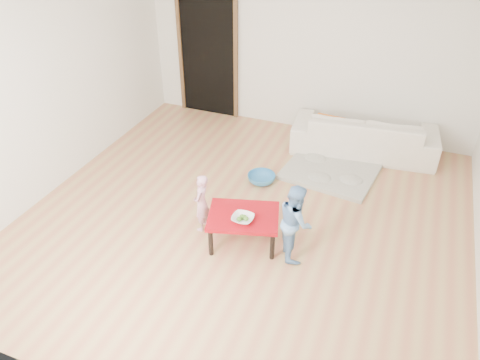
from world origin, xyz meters
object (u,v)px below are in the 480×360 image
Objects in this scene: red_table at (243,229)px; sofa at (364,134)px; bowl at (243,219)px; child_blue at (296,221)px; child_pink at (201,203)px; basin at (261,179)px.

sofa is at bearing 70.40° from red_table.
bowl is at bearing -72.81° from red_table.
child_blue is (0.56, 0.03, 0.24)m from red_table.
child_pink is (-0.52, 0.06, 0.16)m from red_table.
bowl is at bearing 69.98° from child_pink.
basin is at bearing 99.93° from red_table.
sofa is 8.81× the size of bowl.
child_blue reaches higher than child_pink.
child_pink is at bearing 53.71° from sofa.
sofa is at bearing 145.36° from child_pink.
bowl reaches higher than basin.
basin is at bearing 159.94° from child_pink.
bowl is (0.03, -0.09, 0.21)m from red_table.
sofa reaches higher than basin.
child_blue is 1.44m from basin.
child_pink reaches higher than basin.
basin is (-0.21, 1.18, -0.13)m from red_table.
basin is at bearing 7.82° from child_blue.
red_table is 3.29× the size of bowl.
basin is (0.31, 1.12, -0.29)m from child_pink.
child_pink is 1.08m from child_blue.
red_table is 0.61m from child_blue.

